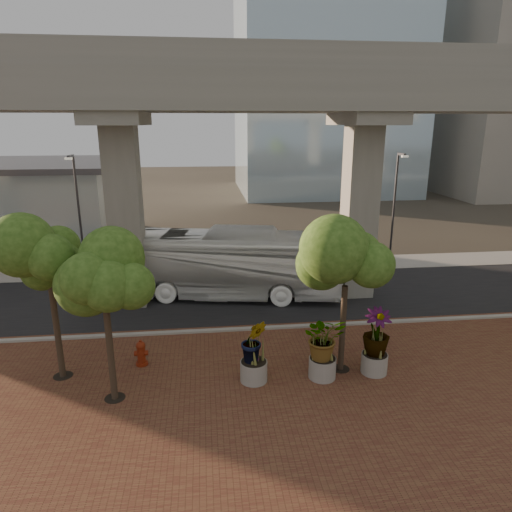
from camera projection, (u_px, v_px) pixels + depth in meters
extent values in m
plane|color=#363027|center=(250.00, 313.00, 22.70)|extent=(160.00, 160.00, 0.00)
cube|color=brown|center=(275.00, 409.00, 15.06)|extent=(70.00, 13.00, 0.06)
cube|color=black|center=(246.00, 298.00, 24.60)|extent=(90.00, 8.00, 0.04)
cube|color=#A29E97|center=(254.00, 329.00, 20.77)|extent=(70.00, 0.25, 0.16)
cube|color=#A29E97|center=(238.00, 267.00, 29.84)|extent=(90.00, 3.00, 0.06)
cube|color=gray|center=(248.00, 90.00, 20.13)|extent=(72.00, 2.40, 1.80)
cube|color=gray|center=(242.00, 94.00, 23.18)|extent=(72.00, 2.40, 1.80)
cube|color=gray|center=(251.00, 52.00, 18.68)|extent=(72.00, 0.12, 1.00)
cube|color=gray|center=(240.00, 67.00, 23.83)|extent=(72.00, 0.12, 1.00)
imported|color=white|center=(218.00, 264.00, 24.51)|extent=(13.48, 5.49, 3.66)
cylinder|color=maroon|center=(142.00, 363.00, 17.74)|extent=(0.47, 0.47, 0.10)
cylinder|color=maroon|center=(141.00, 355.00, 17.63)|extent=(0.31, 0.31, 0.76)
sphere|color=maroon|center=(141.00, 346.00, 17.53)|extent=(0.37, 0.37, 0.37)
cylinder|color=maroon|center=(140.00, 342.00, 17.48)|extent=(0.10, 0.10, 0.13)
cylinder|color=maroon|center=(141.00, 353.00, 17.61)|extent=(0.52, 0.21, 0.21)
cylinder|color=#A9A398|center=(322.00, 368.00, 16.77)|extent=(1.00, 1.00, 0.78)
imported|color=#2B4D14|center=(324.00, 337.00, 16.43)|extent=(2.23, 2.23, 1.67)
cylinder|color=#A4A095|center=(374.00, 363.00, 17.11)|extent=(0.98, 0.98, 0.76)
imported|color=#2B4D14|center=(377.00, 332.00, 16.75)|extent=(2.39, 2.39, 1.79)
cylinder|color=gray|center=(254.00, 371.00, 16.56)|extent=(0.99, 0.99, 0.77)
imported|color=#2B4D14|center=(254.00, 341.00, 16.22)|extent=(2.19, 2.19, 1.65)
cylinder|color=#443427|center=(57.00, 332.00, 16.45)|extent=(0.22, 0.22, 3.61)
cylinder|color=black|center=(63.00, 376.00, 16.95)|extent=(0.70, 0.70, 0.01)
cylinder|color=#443427|center=(111.00, 354.00, 15.12)|extent=(0.22, 0.22, 3.33)
cylinder|color=black|center=(115.00, 398.00, 15.59)|extent=(0.70, 0.70, 0.01)
cylinder|color=#443427|center=(343.00, 328.00, 16.97)|extent=(0.22, 0.22, 3.37)
cylinder|color=black|center=(340.00, 369.00, 17.44)|extent=(0.70, 0.70, 0.01)
cylinder|color=#2D2E33|center=(80.00, 221.00, 26.01)|extent=(0.13, 0.13, 7.34)
cube|color=#2D2E33|center=(71.00, 156.00, 24.54)|extent=(0.14, 0.92, 0.14)
cube|color=silver|center=(68.00, 159.00, 24.13)|extent=(0.37, 0.18, 0.11)
cylinder|color=#2A2B2F|center=(393.00, 214.00, 28.19)|extent=(0.13, 0.13, 7.29)
cube|color=#2A2B2F|center=(402.00, 154.00, 26.73)|extent=(0.14, 0.91, 0.14)
cube|color=silver|center=(405.00, 156.00, 26.32)|extent=(0.36, 0.18, 0.11)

